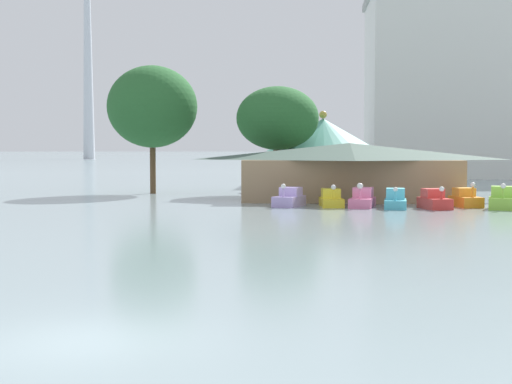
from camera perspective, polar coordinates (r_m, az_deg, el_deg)
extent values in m
plane|color=gray|center=(15.08, -13.17, -11.30)|extent=(2000.00, 2000.00, 0.00)
cube|color=#B299D8|center=(47.87, 2.62, -0.73)|extent=(2.27, 2.96, 0.69)
cube|color=#C8ADF0|center=(48.14, 2.76, 0.05)|extent=(1.58, 1.53, 0.58)
cylinder|color=#B299D8|center=(46.86, 2.16, -0.06)|extent=(0.14, 0.14, 0.54)
sphere|color=white|center=(46.83, 2.16, 0.46)|extent=(0.32, 0.32, 0.32)
cube|color=yellow|center=(48.02, 5.96, -0.81)|extent=(1.63, 3.06, 0.56)
cube|color=yellow|center=(48.35, 5.91, -0.09)|extent=(1.29, 1.42, 0.61)
cylinder|color=yellow|center=(46.81, 6.12, -0.20)|extent=(0.14, 0.14, 0.62)
sphere|color=white|center=(46.78, 6.13, 0.38)|extent=(0.33, 0.33, 0.33)
cube|color=pink|center=(47.68, 8.37, -0.83)|extent=(2.01, 3.16, 0.62)
cube|color=pink|center=(48.00, 8.44, -0.03)|extent=(1.47, 1.54, 0.67)
cylinder|color=pink|center=(46.49, 8.19, -0.16)|extent=(0.14, 0.14, 0.64)
sphere|color=white|center=(46.46, 8.20, 0.47)|extent=(0.39, 0.39, 0.39)
cube|color=#4CB7CC|center=(47.11, 10.92, -0.93)|extent=(1.71, 3.05, 0.57)
cube|color=#5DCDE2|center=(47.42, 10.93, -0.13)|extent=(1.31, 1.44, 0.70)
cylinder|color=#4CB7CC|center=(45.91, 10.93, -0.33)|extent=(0.14, 0.14, 0.56)
sphere|color=white|center=(45.88, 10.94, 0.20)|extent=(0.29, 0.29, 0.29)
cube|color=red|center=(47.35, 13.90, -0.88)|extent=(1.96, 2.84, 0.69)
cube|color=#E8423C|center=(47.60, 13.75, -0.08)|extent=(1.42, 1.41, 0.58)
cylinder|color=red|center=(46.37, 14.42, -0.25)|extent=(0.14, 0.14, 0.47)
sphere|color=white|center=(46.34, 14.43, 0.23)|extent=(0.32, 0.32, 0.32)
cube|color=orange|center=(49.49, 16.21, -0.74)|extent=(1.89, 2.80, 0.68)
cube|color=gold|center=(49.74, 16.07, 0.00)|extent=(1.39, 1.37, 0.56)
cylinder|color=orange|center=(48.51, 16.72, -0.02)|extent=(0.14, 0.14, 0.68)
sphere|color=white|center=(48.49, 16.73, 0.57)|extent=(0.31, 0.31, 0.31)
cube|color=#8CCC3F|center=(48.14, 18.87, -0.85)|extent=(2.20, 2.59, 0.76)
cube|color=#A0E24F|center=(48.38, 18.89, 0.03)|extent=(1.64, 1.34, 0.69)
cylinder|color=#8CCC3F|center=(47.21, 18.89, -0.11)|extent=(0.14, 0.14, 0.60)
sphere|color=white|center=(47.18, 18.90, 0.45)|extent=(0.33, 0.33, 0.33)
cube|color=#9E7F5B|center=(54.29, 7.39, 0.96)|extent=(15.53, 7.64, 3.01)
pyramid|color=#42564C|center=(54.24, 7.40, 3.20)|extent=(16.77, 8.79, 1.24)
cylinder|color=brown|center=(65.60, 5.28, 1.65)|extent=(7.35, 7.35, 3.60)
cone|color=teal|center=(65.58, 5.30, 4.50)|extent=(10.29, 10.29, 2.93)
sphere|color=#B7993D|center=(65.64, 5.31, 6.09)|extent=(0.70, 0.70, 0.70)
cylinder|color=brown|center=(62.35, -8.13, 1.68)|extent=(0.49, 0.49, 3.91)
ellipsoid|color=#28602D|center=(62.42, -8.17, 6.67)|extent=(7.64, 7.64, 6.95)
cylinder|color=brown|center=(60.70, 1.70, 1.58)|extent=(0.71, 0.71, 3.72)
ellipsoid|color=#28602D|center=(60.73, 1.71, 5.84)|extent=(6.90, 6.90, 5.30)
cube|color=silver|center=(103.49, 19.55, 7.68)|extent=(38.06, 16.61, 23.69)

